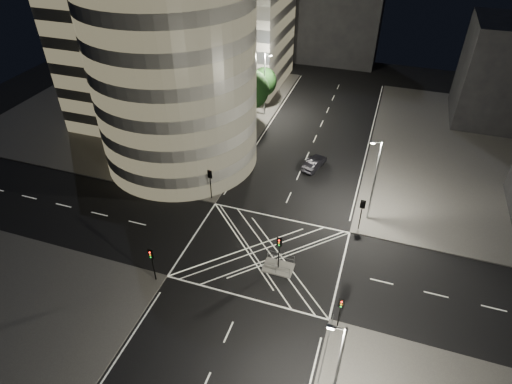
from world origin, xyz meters
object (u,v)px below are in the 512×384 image
(street_lamp_left_near, at_px, (221,138))
(street_lamp_left_far, at_px, (265,83))
(central_island, at_px, (278,268))
(traffic_signal_nl, at_px, (152,259))
(traffic_signal_nr, at_px, (340,308))
(street_lamp_right_near, at_px, (337,371))
(traffic_signal_island, at_px, (279,247))
(street_lamp_right_far, at_px, (374,179))
(sedan, at_px, (314,163))
(traffic_signal_fl, at_px, (210,179))
(traffic_signal_fr, at_px, (362,209))

(street_lamp_left_near, bearing_deg, street_lamp_left_far, 90.00)
(central_island, height_order, traffic_signal_nl, traffic_signal_nl)
(traffic_signal_nr, xyz_separation_m, street_lamp_left_far, (-18.24, 36.80, 2.63))
(traffic_signal_nl, xyz_separation_m, street_lamp_right_near, (18.24, -7.20, 2.63))
(traffic_signal_island, bearing_deg, street_lamp_right_far, 54.70)
(sedan, bearing_deg, traffic_signal_island, 106.81)
(traffic_signal_fl, bearing_deg, central_island, -37.54)
(traffic_signal_island, xyz_separation_m, street_lamp_left_far, (-11.44, 31.50, 2.63))
(traffic_signal_fr, relative_size, traffic_signal_island, 1.00)
(traffic_signal_fl, relative_size, street_lamp_left_near, 0.40)
(street_lamp_right_near, height_order, sedan, street_lamp_right_near)
(traffic_signal_nl, xyz_separation_m, traffic_signal_nr, (17.60, 0.00, 0.00))
(traffic_signal_fl, xyz_separation_m, traffic_signal_island, (10.80, -8.30, 0.00))
(traffic_signal_fr, bearing_deg, street_lamp_left_far, 128.17)
(traffic_signal_fl, xyz_separation_m, street_lamp_right_far, (18.24, 2.20, 2.63))
(street_lamp_left_near, bearing_deg, traffic_signal_nl, -88.06)
(street_lamp_left_far, bearing_deg, street_lamp_right_near, -66.79)
(traffic_signal_island, bearing_deg, sedan, 91.52)
(traffic_signal_nl, relative_size, traffic_signal_fr, 1.00)
(traffic_signal_island, bearing_deg, traffic_signal_nl, -153.86)
(traffic_signal_island, relative_size, sedan, 0.88)
(traffic_signal_nr, xyz_separation_m, street_lamp_right_far, (0.64, 15.80, 2.63))
(traffic_signal_fr, distance_m, street_lamp_left_far, 29.63)
(central_island, xyz_separation_m, traffic_signal_nr, (6.80, -5.30, 2.84))
(street_lamp_left_far, relative_size, street_lamp_right_near, 1.00)
(traffic_signal_fl, bearing_deg, traffic_signal_island, -37.54)
(traffic_signal_fl, relative_size, traffic_signal_nl, 1.00)
(traffic_signal_nr, relative_size, street_lamp_right_far, 0.40)
(traffic_signal_island, xyz_separation_m, street_lamp_left_near, (-11.44, 13.50, 2.63))
(central_island, height_order, street_lamp_right_near, street_lamp_right_near)
(street_lamp_left_far, bearing_deg, street_lamp_right_far, -48.06)
(central_island, height_order, traffic_signal_fr, traffic_signal_fr)
(traffic_signal_nl, height_order, street_lamp_left_far, street_lamp_left_far)
(traffic_signal_fr, height_order, sedan, traffic_signal_fr)
(traffic_signal_fr, bearing_deg, traffic_signal_nl, -142.31)
(traffic_signal_nr, bearing_deg, traffic_signal_fl, 142.31)
(traffic_signal_nl, bearing_deg, traffic_signal_fl, 90.00)
(traffic_signal_nr, bearing_deg, street_lamp_left_near, 134.13)
(traffic_signal_nr, relative_size, sedan, 0.88)
(traffic_signal_nr, distance_m, street_lamp_left_far, 41.15)
(central_island, xyz_separation_m, traffic_signal_fl, (-10.80, 8.30, 2.84))
(sedan, bearing_deg, central_island, 106.81)
(central_island, distance_m, street_lamp_right_near, 15.54)
(street_lamp_left_near, xyz_separation_m, street_lamp_right_far, (18.87, -3.00, 0.00))
(traffic_signal_fl, relative_size, traffic_signal_fr, 1.00)
(street_lamp_right_far, bearing_deg, traffic_signal_nr, -92.30)
(central_island, bearing_deg, street_lamp_right_far, 54.70)
(traffic_signal_fr, distance_m, sedan, 13.00)
(traffic_signal_fr, xyz_separation_m, street_lamp_right_far, (0.64, 2.20, 2.63))
(traffic_signal_fl, distance_m, street_lamp_left_near, 5.86)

